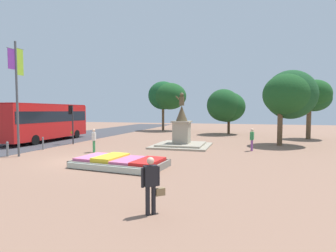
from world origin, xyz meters
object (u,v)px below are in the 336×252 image
object	(u,v)px
banner_pole	(17,92)
statue_monument	(182,136)
flower_planter	(119,163)
pedestrian_near_planter	(94,139)
pedestrian_with_handbag	(151,182)
pedestrian_crossing_plaza	(252,138)
traffic_light_mid_block	(72,117)
kerb_bollard_mid_b	(7,149)
city_bus	(45,120)
kerb_bollard_north	(43,143)

from	to	relation	value
banner_pole	statue_monument	bearing A→B (deg)	39.71
flower_planter	pedestrian_near_planter	xyz separation A→B (m)	(-4.01, 4.01, 0.74)
statue_monument	pedestrian_near_planter	xyz separation A→B (m)	(-5.39, -4.67, 0.08)
flower_planter	pedestrian_with_handbag	world-z (taller)	pedestrian_with_handbag
pedestrian_with_handbag	pedestrian_crossing_plaza	xyz separation A→B (m)	(3.12, 13.35, 0.02)
traffic_light_mid_block	kerb_bollard_mid_b	bearing A→B (deg)	-90.45
flower_planter	pedestrian_near_planter	size ratio (longest dim) A/B	3.00
traffic_light_mid_block	city_bus	distance (m)	4.07
statue_monument	pedestrian_near_planter	size ratio (longest dim) A/B	2.73
flower_planter	statue_monument	world-z (taller)	statue_monument
city_bus	kerb_bollard_mid_b	bearing A→B (deg)	-63.89
banner_pole	city_bus	bearing A→B (deg)	120.82
pedestrian_with_handbag	traffic_light_mid_block	bearing A→B (deg)	133.23
traffic_light_mid_block	city_bus	world-z (taller)	city_bus
traffic_light_mid_block	banner_pole	world-z (taller)	banner_pole
pedestrian_with_handbag	pedestrian_near_planter	xyz separation A→B (m)	(-7.83, 9.54, 0.04)
traffic_light_mid_block	banner_pole	xyz separation A→B (m)	(0.65, -6.40, 1.77)
city_bus	pedestrian_crossing_plaza	bearing A→B (deg)	-2.54
pedestrian_crossing_plaza	kerb_bollard_north	distance (m)	15.84
pedestrian_near_planter	banner_pole	bearing A→B (deg)	-142.13
pedestrian_with_handbag	pedestrian_near_planter	size ratio (longest dim) A/B	0.99
pedestrian_near_planter	pedestrian_crossing_plaza	bearing A→B (deg)	19.20
traffic_light_mid_block	kerb_bollard_north	bearing A→B (deg)	-89.91
banner_pole	pedestrian_near_planter	bearing A→B (deg)	37.87
statue_monument	kerb_bollard_north	xyz separation A→B (m)	(-9.79, -4.73, -0.39)
pedestrian_near_planter	kerb_bollard_mid_b	xyz separation A→B (m)	(-4.46, -3.14, -0.47)
flower_planter	city_bus	xyz separation A→B (m)	(-12.30, 8.68, 1.84)
banner_pole	kerb_bollard_north	world-z (taller)	banner_pole
statue_monument	pedestrian_near_planter	distance (m)	7.13
pedestrian_with_handbag	kerb_bollard_mid_b	xyz separation A→B (m)	(-12.29, 6.40, -0.43)
traffic_light_mid_block	city_bus	bearing A→B (deg)	162.99
flower_planter	pedestrian_crossing_plaza	xyz separation A→B (m)	(6.94, 7.82, 0.72)
pedestrian_with_handbag	pedestrian_crossing_plaza	distance (m)	13.71
flower_planter	kerb_bollard_north	distance (m)	9.30
traffic_light_mid_block	kerb_bollard_north	xyz separation A→B (m)	(0.01, -3.54, -1.88)
city_bus	pedestrian_with_handbag	distance (m)	21.51
kerb_bollard_north	city_bus	bearing A→B (deg)	129.44
flower_planter	kerb_bollard_mid_b	world-z (taller)	kerb_bollard_mid_b
pedestrian_near_planter	kerb_bollard_mid_b	world-z (taller)	pedestrian_near_planter
flower_planter	pedestrian_near_planter	bearing A→B (deg)	135.05
traffic_light_mid_block	kerb_bollard_mid_b	xyz separation A→B (m)	(-0.05, -6.62, -1.88)
banner_pole	kerb_bollard_north	bearing A→B (deg)	102.66
statue_monument	traffic_light_mid_block	distance (m)	9.98
traffic_light_mid_block	pedestrian_crossing_plaza	xyz separation A→B (m)	(15.36, 0.33, -1.43)
pedestrian_with_handbag	pedestrian_near_planter	distance (m)	12.34
pedestrian_with_handbag	pedestrian_crossing_plaza	size ratio (longest dim) A/B	1.00
flower_planter	traffic_light_mid_block	world-z (taller)	traffic_light_mid_block
statue_monument	pedestrian_near_planter	bearing A→B (deg)	-139.06
flower_planter	traffic_light_mid_block	size ratio (longest dim) A/B	1.47
city_bus	pedestrian_near_planter	world-z (taller)	city_bus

